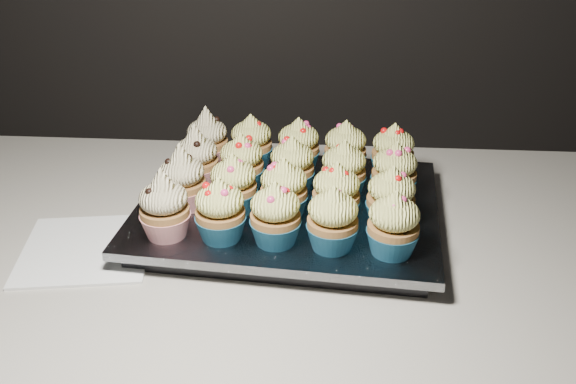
{
  "coord_description": "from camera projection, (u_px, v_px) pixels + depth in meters",
  "views": [
    {
      "loc": [
        0.13,
        0.96,
        1.36
      ],
      "look_at": [
        0.08,
        1.73,
        0.95
      ],
      "focal_mm": 40.0,
      "sensor_mm": 36.0,
      "label": 1
    }
  ],
  "objects": [
    {
      "name": "cupcake_5",
      "position": [
        182.0,
        180.0,
        0.85
      ],
      "size": [
        0.06,
        0.06,
        0.1
      ],
      "color": "#B11824",
      "rests_on": "foil_lining"
    },
    {
      "name": "cupcake_6",
      "position": [
        234.0,
        185.0,
        0.84
      ],
      "size": [
        0.06,
        0.06,
        0.08
      ],
      "color": "#1A5B7E",
      "rests_on": "foil_lining"
    },
    {
      "name": "cupcake_12",
      "position": [
        292.0,
        166.0,
        0.89
      ],
      "size": [
        0.06,
        0.06,
        0.08
      ],
      "color": "#1A5B7E",
      "rests_on": "foil_lining"
    },
    {
      "name": "baking_tray",
      "position": [
        288.0,
        217.0,
        0.89
      ],
      "size": [
        0.4,
        0.32,
        0.02
      ],
      "primitive_type": "cube",
      "rotation": [
        0.0,
        0.0,
        -0.08
      ],
      "color": "black",
      "rests_on": "worktop"
    },
    {
      "name": "cupcake_15",
      "position": [
        207.0,
        140.0,
        0.97
      ],
      "size": [
        0.06,
        0.06,
        0.1
      ],
      "color": "#B11824",
      "rests_on": "foil_lining"
    },
    {
      "name": "cupcake_17",
      "position": [
        299.0,
        146.0,
        0.95
      ],
      "size": [
        0.06,
        0.06,
        0.08
      ],
      "color": "#1A5B7E",
      "rests_on": "foil_lining"
    },
    {
      "name": "cupcake_2",
      "position": [
        275.0,
        215.0,
        0.78
      ],
      "size": [
        0.06,
        0.06,
        0.08
      ],
      "color": "#1A5B7E",
      "rests_on": "foil_lining"
    },
    {
      "name": "cupcake_14",
      "position": [
        394.0,
        173.0,
        0.88
      ],
      "size": [
        0.06,
        0.06,
        0.08
      ],
      "color": "#1A5B7E",
      "rests_on": "foil_lining"
    },
    {
      "name": "cupcake_11",
      "position": [
        242.0,
        163.0,
        0.9
      ],
      "size": [
        0.06,
        0.06,
        0.08
      ],
      "color": "#1A5B7E",
      "rests_on": "foil_lining"
    },
    {
      "name": "cupcake_10",
      "position": [
        197.0,
        159.0,
        0.91
      ],
      "size": [
        0.06,
        0.06,
        0.1
      ],
      "color": "#B11824",
      "rests_on": "foil_lining"
    },
    {
      "name": "worktop",
      "position": [
        232.0,
        244.0,
        0.89
      ],
      "size": [
        2.44,
        0.64,
        0.04
      ],
      "primitive_type": "cube",
      "color": "beige",
      "rests_on": "cabinet"
    },
    {
      "name": "cupcake_19",
      "position": [
        393.0,
        153.0,
        0.93
      ],
      "size": [
        0.06,
        0.06,
        0.08
      ],
      "color": "#1A5B7E",
      "rests_on": "foil_lining"
    },
    {
      "name": "cupcake_8",
      "position": [
        336.0,
        194.0,
        0.82
      ],
      "size": [
        0.06,
        0.06,
        0.08
      ],
      "color": "#1A5B7E",
      "rests_on": "foil_lining"
    },
    {
      "name": "cupcake_18",
      "position": [
        345.0,
        149.0,
        0.94
      ],
      "size": [
        0.06,
        0.06,
        0.08
      ],
      "color": "#1A5B7E",
      "rests_on": "foil_lining"
    },
    {
      "name": "cupcake_9",
      "position": [
        391.0,
        199.0,
        0.81
      ],
      "size": [
        0.06,
        0.06,
        0.08
      ],
      "color": "#1A5B7E",
      "rests_on": "foil_lining"
    },
    {
      "name": "cupcake_1",
      "position": [
        220.0,
        211.0,
        0.78
      ],
      "size": [
        0.06,
        0.06,
        0.08
      ],
      "color": "#1A5B7E",
      "rests_on": "foil_lining"
    },
    {
      "name": "cupcake_7",
      "position": [
        284.0,
        190.0,
        0.83
      ],
      "size": [
        0.06,
        0.06,
        0.08
      ],
      "color": "#1A5B7E",
      "rests_on": "foil_lining"
    },
    {
      "name": "napkin",
      "position": [
        86.0,
        249.0,
        0.84
      ],
      "size": [
        0.19,
        0.19,
        0.0
      ],
      "primitive_type": "cube",
      "rotation": [
        0.0,
        0.0,
        0.16
      ],
      "color": "white",
      "rests_on": "worktop"
    },
    {
      "name": "cupcake_13",
      "position": [
        344.0,
        171.0,
        0.88
      ],
      "size": [
        0.06,
        0.06,
        0.08
      ],
      "color": "#1A5B7E",
      "rests_on": "foil_lining"
    },
    {
      "name": "cupcake_4",
      "position": [
        393.0,
        225.0,
        0.75
      ],
      "size": [
        0.06,
        0.06,
        0.08
      ],
      "color": "#1A5B7E",
      "rests_on": "foil_lining"
    },
    {
      "name": "cupcake_16",
      "position": [
        251.0,
        143.0,
        0.96
      ],
      "size": [
        0.06,
        0.06,
        0.08
      ],
      "color": "#1A5B7E",
      "rests_on": "foil_lining"
    },
    {
      "name": "cupcake_0",
      "position": [
        164.0,
        207.0,
        0.79
      ],
      "size": [
        0.06,
        0.06,
        0.1
      ],
      "color": "#B11824",
      "rests_on": "foil_lining"
    },
    {
      "name": "cupcake_3",
      "position": [
        333.0,
        220.0,
        0.77
      ],
      "size": [
        0.06,
        0.06,
        0.08
      ],
      "color": "#1A5B7E",
      "rests_on": "foil_lining"
    },
    {
      "name": "foil_lining",
      "position": [
        288.0,
        206.0,
        0.88
      ],
      "size": [
        0.43,
        0.35,
        0.01
      ],
      "primitive_type": "cube",
      "rotation": [
        0.0,
        0.0,
        -0.08
      ],
      "color": "silver",
      "rests_on": "baking_tray"
    }
  ]
}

